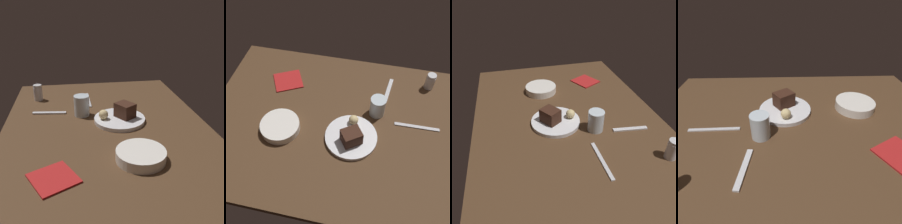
# 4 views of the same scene
# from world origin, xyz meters

# --- Properties ---
(dining_table) EXTENTS (1.20, 0.84, 0.03)m
(dining_table) POSITION_xyz_m (0.00, 0.00, 0.01)
(dining_table) COLOR #4C331E
(dining_table) RESTS_ON ground
(dessert_plate) EXTENTS (0.22, 0.22, 0.02)m
(dessert_plate) POSITION_xyz_m (0.05, -0.06, 0.04)
(dessert_plate) COLOR silver
(dessert_plate) RESTS_ON dining_table
(chocolate_cake_slice) EXTENTS (0.10, 0.09, 0.06)m
(chocolate_cake_slice) POSITION_xyz_m (0.05, -0.09, 0.08)
(chocolate_cake_slice) COLOR #381E14
(chocolate_cake_slice) RESTS_ON dessert_plate
(bread_roll) EXTENTS (0.04, 0.04, 0.04)m
(bread_roll) POSITION_xyz_m (0.05, 0.01, 0.07)
(bread_roll) COLOR #DBC184
(bread_roll) RESTS_ON dessert_plate
(water_glass) EXTENTS (0.07, 0.07, 0.09)m
(water_glass) POSITION_xyz_m (0.14, 0.09, 0.08)
(water_glass) COLOR silver
(water_glass) RESTS_ON dining_table
(side_bowl) EXTENTS (0.17, 0.17, 0.04)m
(side_bowl) POSITION_xyz_m (-0.25, -0.08, 0.05)
(side_bowl) COLOR white
(side_bowl) RESTS_ON dining_table
(dessert_spoon) EXTENTS (0.04, 0.15, 0.01)m
(dessert_spoon) POSITION_xyz_m (0.17, 0.24, 0.03)
(dessert_spoon) COLOR silver
(dessert_spoon) RESTS_ON dining_table
(butter_knife) EXTENTS (0.19, 0.02, 0.01)m
(butter_knife) POSITION_xyz_m (0.32, 0.05, 0.03)
(butter_knife) COLOR silver
(butter_knife) RESTS_ON dining_table
(folded_napkin) EXTENTS (0.17, 0.17, 0.01)m
(folded_napkin) POSITION_xyz_m (-0.31, 0.20, 0.03)
(folded_napkin) COLOR #B21E1E
(folded_napkin) RESTS_ON dining_table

